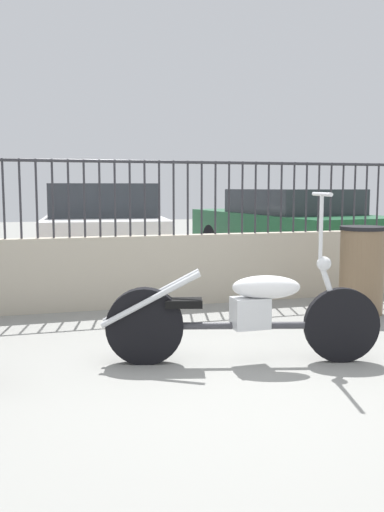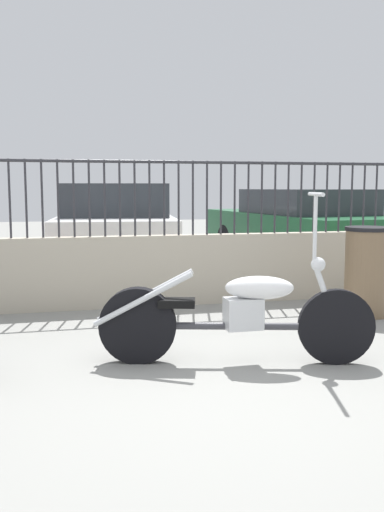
% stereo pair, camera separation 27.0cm
% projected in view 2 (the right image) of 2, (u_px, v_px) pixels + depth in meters
% --- Properties ---
extents(ground_plane, '(40.00, 40.00, 0.00)m').
position_uv_depth(ground_plane, '(220.00, 390.00, 3.81)').
color(ground_plane, gray).
extents(low_wall, '(10.53, 0.18, 0.81)m').
position_uv_depth(low_wall, '(150.00, 271.00, 6.50)').
color(low_wall, '#B2A893').
rests_on(low_wall, ground_plane).
extents(fence_railing, '(10.53, 0.04, 0.84)m').
position_uv_depth(fence_railing, '(149.00, 187.00, 6.39)').
color(fence_railing, '#2D2D33').
rests_on(fence_railing, low_wall).
extents(motorcycle_dark_grey, '(2.10, 0.78, 1.32)m').
position_uv_depth(motorcycle_dark_grey, '(225.00, 314.00, 4.36)').
color(motorcycle_dark_grey, black).
rests_on(motorcycle_dark_grey, ground_plane).
extents(trash_bin, '(0.48, 0.48, 0.94)m').
position_uv_depth(trash_bin, '(367.00, 271.00, 6.00)').
color(trash_bin, brown).
rests_on(trash_bin, ground_plane).
extents(car_white, '(2.15, 4.18, 1.41)m').
position_uv_depth(car_white, '(115.00, 228.00, 9.17)').
color(car_white, black).
rests_on(car_white, ground_plane).
extents(car_green, '(2.15, 4.54, 1.32)m').
position_uv_depth(car_green, '(300.00, 226.00, 9.86)').
color(car_green, black).
rests_on(car_green, ground_plane).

